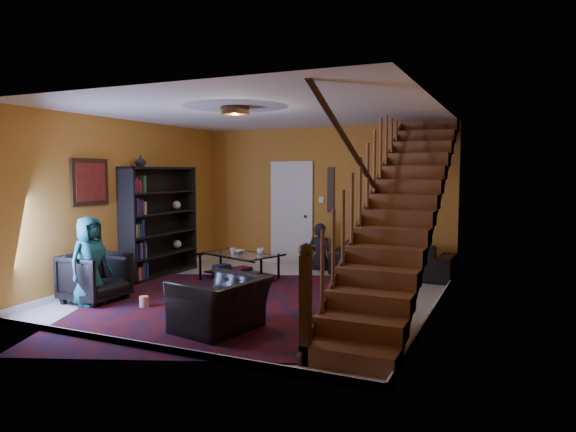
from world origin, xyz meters
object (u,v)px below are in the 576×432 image
(armchair_left, at_px, (95,277))
(coffee_table, at_px, (240,265))
(sofa, at_px, (392,259))
(bookshelf, at_px, (160,223))
(armchair_right, at_px, (220,305))

(armchair_left, relative_size, coffee_table, 0.56)
(armchair_left, distance_m, coffee_table, 2.48)
(sofa, bearing_deg, bookshelf, 25.21)
(sofa, bearing_deg, coffee_table, 34.50)
(sofa, distance_m, armchair_left, 5.11)
(bookshelf, distance_m, coffee_table, 1.71)
(armchair_left, bearing_deg, sofa, -41.75)
(coffee_table, bearing_deg, armchair_right, -65.07)
(bookshelf, bearing_deg, coffee_table, 6.81)
(armchair_left, bearing_deg, armchair_right, -98.59)
(bookshelf, xyz_separation_m, sofa, (3.90, 1.70, -0.64))
(armchair_left, xyz_separation_m, armchair_right, (2.42, -0.46, -0.04))
(sofa, relative_size, armchair_right, 2.20)
(bookshelf, distance_m, armchair_left, 2.10)
(bookshelf, distance_m, sofa, 4.31)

